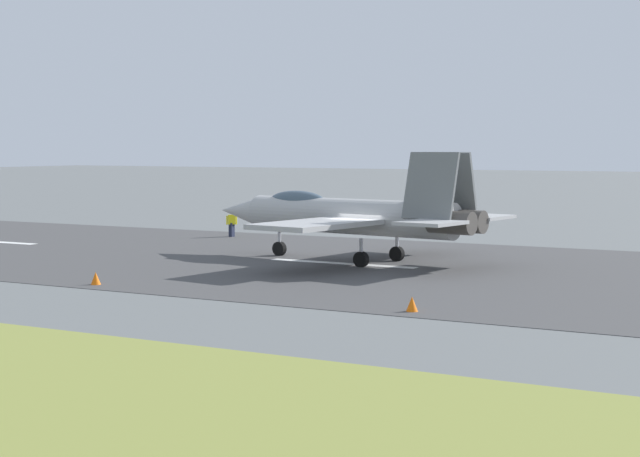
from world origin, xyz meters
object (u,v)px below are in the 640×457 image
Objects in this scene: fighter_jet at (352,215)px; marker_cone_mid at (96,279)px; marker_cone_near at (412,304)px; crew_person at (232,224)px.

fighter_jet is 30.23× the size of marker_cone_mid.
fighter_jet reaches higher than marker_cone_near.
crew_person is (13.24, -8.92, -1.52)m from fighter_jet.
marker_cone_near is (-22.19, 21.81, -0.58)m from crew_person.
marker_cone_mid is (5.55, 12.88, -2.10)m from fighter_jet.
fighter_jet is 16.04m from crew_person.
fighter_jet is at bearing 146.02° from crew_person.
crew_person is at bearing -33.98° from fighter_jet.
crew_person reaches higher than marker_cone_mid.
crew_person is 31.12m from marker_cone_near.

